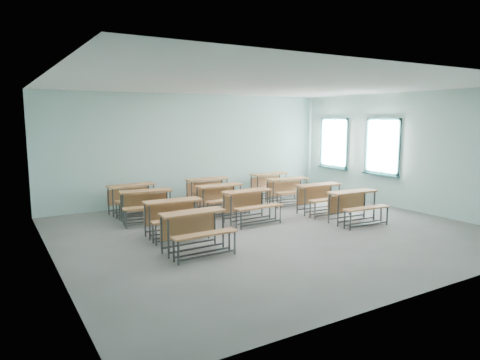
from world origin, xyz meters
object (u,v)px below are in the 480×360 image
object	(u,v)px
desk_unit_r2c0	(147,201)
desk_unit_r3c2	(271,182)
desk_unit_r3c1	(209,187)
desk_unit_r0c0	(195,226)
desk_unit_r0c2	(355,202)
desk_unit_r3c0	(133,194)
desk_unit_r1c1	(250,201)
desk_unit_r2c1	(221,195)
desk_unit_r2c2	(289,187)
desk_unit_r1c0	(175,213)
desk_unit_r1c2	(321,194)

from	to	relation	value
desk_unit_r2c0	desk_unit_r3c2	world-z (taller)	same
desk_unit_r2c0	desk_unit_r3c1	size ratio (longest dim) A/B	1.07
desk_unit_r0c0	desk_unit_r0c2	xyz separation A→B (m)	(4.23, 0.10, 0.00)
desk_unit_r3c0	desk_unit_r3c1	xyz separation A→B (m)	(2.22, 0.00, 0.00)
desk_unit_r0c0	desk_unit_r3c0	bearing A→B (deg)	88.97
desk_unit_r0c2	desk_unit_r1c1	world-z (taller)	same
desk_unit_r1c1	desk_unit_r3c1	xyz separation A→B (m)	(0.08, 2.35, 0.00)
desk_unit_r0c2	desk_unit_r2c1	xyz separation A→B (m)	(-2.28, 2.49, 0.00)
desk_unit_r2c1	desk_unit_r2c2	world-z (taller)	same
desk_unit_r0c2	desk_unit_r1c1	size ratio (longest dim) A/B	1.01
desk_unit_r1c0	desk_unit_r2c0	size ratio (longest dim) A/B	0.95
desk_unit_r0c0	desk_unit_r3c0	xyz separation A→B (m)	(-0.01, 3.82, 0.00)
desk_unit_r1c0	desk_unit_r1c1	xyz separation A→B (m)	(2.03, 0.24, 0.00)
desk_unit_r3c0	desk_unit_r3c1	distance (m)	2.22
desk_unit_r1c2	desk_unit_r3c2	world-z (taller)	same
desk_unit_r0c2	desk_unit_r3c1	xyz separation A→B (m)	(-2.02, 3.73, 0.00)
desk_unit_r1c0	desk_unit_r3c2	world-z (taller)	same
desk_unit_r1c2	desk_unit_r2c0	distance (m)	4.49
desk_unit_r1c0	desk_unit_r3c2	xyz separation A→B (m)	(4.32, 2.62, 0.00)
desk_unit_r1c2	desk_unit_r3c0	distance (m)	4.94
desk_unit_r0c2	desk_unit_r1c0	xyz separation A→B (m)	(-4.13, 1.14, 0.00)
desk_unit_r2c1	desk_unit_r3c0	world-z (taller)	same
desk_unit_r2c1	desk_unit_r3c2	size ratio (longest dim) A/B	1.00
desk_unit_r3c1	desk_unit_r3c2	size ratio (longest dim) A/B	0.98
desk_unit_r2c1	desk_unit_r2c2	bearing A→B (deg)	-0.96
desk_unit_r2c0	desk_unit_r3c1	bearing A→B (deg)	33.41
desk_unit_r2c2	desk_unit_r3c2	xyz separation A→B (m)	(0.20, 1.20, 0.00)
desk_unit_r0c0	desk_unit_r2c0	size ratio (longest dim) A/B	0.94
desk_unit_r1c2	desk_unit_r0c2	bearing A→B (deg)	-88.27
desk_unit_r1c0	desk_unit_r1c1	world-z (taller)	same
desk_unit_r1c1	desk_unit_r1c2	world-z (taller)	same
desk_unit_r0c2	desk_unit_r1c2	distance (m)	1.23
desk_unit_r0c0	desk_unit_r3c2	world-z (taller)	same
desk_unit_r0c0	desk_unit_r2c0	bearing A→B (deg)	88.87
desk_unit_r1c1	desk_unit_r3c0	bearing A→B (deg)	130.17
desk_unit_r1c2	desk_unit_r3c2	bearing A→B (deg)	88.92
desk_unit_r0c2	desk_unit_r2c2	world-z (taller)	same
desk_unit_r2c0	desk_unit_r3c1	world-z (taller)	same
desk_unit_r0c2	desk_unit_r3c2	size ratio (longest dim) A/B	1.00
desk_unit_r0c0	desk_unit_r2c2	world-z (taller)	same
desk_unit_r0c0	desk_unit_r3c1	world-z (taller)	same
desk_unit_r3c0	desk_unit_r0c0	bearing A→B (deg)	-95.63
desk_unit_r1c1	desk_unit_r3c0	xyz separation A→B (m)	(-2.14, 2.35, 0.00)
desk_unit_r1c2	desk_unit_r2c1	xyz separation A→B (m)	(-2.30, 1.26, 0.00)
desk_unit_r3c1	desk_unit_r0c0	bearing A→B (deg)	-119.10
desk_unit_r0c0	desk_unit_r1c2	size ratio (longest dim) A/B	0.98
desk_unit_r3c0	desk_unit_r3c2	world-z (taller)	same
desk_unit_r1c1	desk_unit_r3c0	world-z (taller)	same
desk_unit_r2c0	desk_unit_r2c2	size ratio (longest dim) A/B	1.02
desk_unit_r0c2	desk_unit_r3c0	distance (m)	5.65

